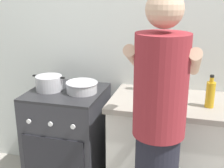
{
  "coord_description": "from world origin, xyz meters",
  "views": [
    {
      "loc": [
        0.62,
        -1.98,
        1.69
      ],
      "look_at": [
        0.05,
        0.12,
        1.0
      ],
      "focal_mm": 47.51,
      "sensor_mm": 36.0,
      "label": 1
    }
  ],
  "objects_px": {
    "stove_range": "(69,140)",
    "utensil_crock": "(149,79)",
    "oil_bottle": "(210,94)",
    "mixing_bowl": "(82,87)",
    "person": "(158,139)",
    "spice_bottle": "(185,100)",
    "pot": "(49,83)"
  },
  "relations": [
    {
      "from": "mixing_bowl",
      "to": "pot",
      "type": "bearing_deg",
      "value": -176.15
    },
    {
      "from": "person",
      "to": "utensil_crock",
      "type": "bearing_deg",
      "value": 102.33
    },
    {
      "from": "spice_bottle",
      "to": "person",
      "type": "relative_size",
      "value": 0.06
    },
    {
      "from": "utensil_crock",
      "to": "oil_bottle",
      "type": "distance_m",
      "value": 0.52
    },
    {
      "from": "stove_range",
      "to": "spice_bottle",
      "type": "relative_size",
      "value": 9.28
    },
    {
      "from": "mixing_bowl",
      "to": "spice_bottle",
      "type": "bearing_deg",
      "value": -6.56
    },
    {
      "from": "stove_range",
      "to": "oil_bottle",
      "type": "distance_m",
      "value": 1.25
    },
    {
      "from": "mixing_bowl",
      "to": "oil_bottle",
      "type": "xyz_separation_m",
      "value": [
        0.98,
        -0.06,
        0.05
      ]
    },
    {
      "from": "mixing_bowl",
      "to": "person",
      "type": "height_order",
      "value": "person"
    },
    {
      "from": "oil_bottle",
      "to": "person",
      "type": "height_order",
      "value": "person"
    },
    {
      "from": "spice_bottle",
      "to": "oil_bottle",
      "type": "distance_m",
      "value": 0.18
    },
    {
      "from": "oil_bottle",
      "to": "person",
      "type": "xyz_separation_m",
      "value": [
        -0.3,
        -0.5,
        -0.14
      ]
    },
    {
      "from": "pot",
      "to": "utensil_crock",
      "type": "relative_size",
      "value": 0.87
    },
    {
      "from": "mixing_bowl",
      "to": "stove_range",
      "type": "bearing_deg",
      "value": 179.48
    },
    {
      "from": "stove_range",
      "to": "utensil_crock",
      "type": "distance_m",
      "value": 0.88
    },
    {
      "from": "person",
      "to": "spice_bottle",
      "type": "bearing_deg",
      "value": 74.6
    },
    {
      "from": "utensil_crock",
      "to": "person",
      "type": "relative_size",
      "value": 0.19
    },
    {
      "from": "mixing_bowl",
      "to": "oil_bottle",
      "type": "relative_size",
      "value": 1.1
    },
    {
      "from": "pot",
      "to": "oil_bottle",
      "type": "relative_size",
      "value": 1.2
    },
    {
      "from": "stove_range",
      "to": "mixing_bowl",
      "type": "relative_size",
      "value": 3.46
    },
    {
      "from": "utensil_crock",
      "to": "spice_bottle",
      "type": "bearing_deg",
      "value": -43.26
    },
    {
      "from": "pot",
      "to": "oil_bottle",
      "type": "bearing_deg",
      "value": -2.0
    },
    {
      "from": "pot",
      "to": "mixing_bowl",
      "type": "relative_size",
      "value": 1.09
    },
    {
      "from": "pot",
      "to": "utensil_crock",
      "type": "distance_m",
      "value": 0.83
    },
    {
      "from": "stove_range",
      "to": "person",
      "type": "xyz_separation_m",
      "value": [
        0.82,
        -0.56,
        0.41
      ]
    },
    {
      "from": "utensil_crock",
      "to": "person",
      "type": "xyz_separation_m",
      "value": [
        0.16,
        -0.75,
        -0.14
      ]
    },
    {
      "from": "stove_range",
      "to": "spice_bottle",
      "type": "xyz_separation_m",
      "value": [
        0.95,
        -0.09,
        0.5
      ]
    },
    {
      "from": "mixing_bowl",
      "to": "oil_bottle",
      "type": "distance_m",
      "value": 0.99
    },
    {
      "from": "pot",
      "to": "oil_bottle",
      "type": "xyz_separation_m",
      "value": [
        1.26,
        -0.04,
        0.04
      ]
    },
    {
      "from": "oil_bottle",
      "to": "person",
      "type": "distance_m",
      "value": 0.6
    },
    {
      "from": "mixing_bowl",
      "to": "person",
      "type": "distance_m",
      "value": 0.89
    },
    {
      "from": "pot",
      "to": "mixing_bowl",
      "type": "distance_m",
      "value": 0.28
    }
  ]
}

